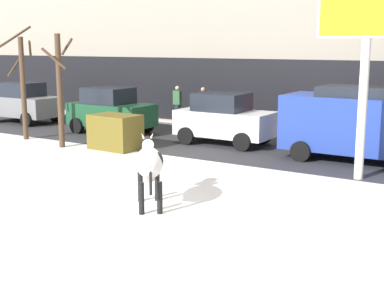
# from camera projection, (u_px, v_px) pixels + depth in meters

# --- Properties ---
(ground_plane) EXTENTS (120.00, 120.00, 0.00)m
(ground_plane) POSITION_uv_depth(u_px,v_px,m) (145.00, 202.00, 12.11)
(ground_plane) COLOR white
(road_strip) EXTENTS (60.00, 5.60, 0.01)m
(road_strip) POSITION_uv_depth(u_px,v_px,m) (275.00, 149.00, 18.25)
(road_strip) COLOR #333338
(road_strip) RESTS_ON ground
(cow_holstein) EXTENTS (1.52, 1.73, 1.54)m
(cow_holstein) POSITION_uv_depth(u_px,v_px,m) (150.00, 163.00, 11.64)
(cow_holstein) COLOR silver
(cow_holstein) RESTS_ON ground
(billboard) EXTENTS (2.53, 0.47, 5.56)m
(billboard) POSITION_uv_depth(u_px,v_px,m) (368.00, 15.00, 13.44)
(billboard) COLOR silver
(billboard) RESTS_ON ground
(car_grey_hatchback) EXTENTS (3.50, 1.93, 1.86)m
(car_grey_hatchback) POSITION_uv_depth(u_px,v_px,m) (23.00, 103.00, 24.54)
(car_grey_hatchback) COLOR slate
(car_grey_hatchback) RESTS_ON ground
(car_darkgreen_hatchback) EXTENTS (3.50, 1.93, 1.86)m
(car_darkgreen_hatchback) POSITION_uv_depth(u_px,v_px,m) (111.00, 111.00, 21.55)
(car_darkgreen_hatchback) COLOR #194C2D
(car_darkgreen_hatchback) RESTS_ON ground
(car_white_hatchback) EXTENTS (3.50, 1.93, 1.86)m
(car_white_hatchback) POSITION_uv_depth(u_px,v_px,m) (224.00, 119.00, 19.13)
(car_white_hatchback) COLOR white
(car_white_hatchback) RESTS_ON ground
(car_blue_van) EXTENTS (4.60, 2.13, 2.32)m
(car_blue_van) POSITION_uv_depth(u_px,v_px,m) (360.00, 122.00, 16.15)
(car_blue_van) COLOR #233D9E
(car_blue_van) RESTS_ON ground
(pedestrian_near_billboard) EXTENTS (0.36, 0.24, 1.73)m
(pedestrian_near_billboard) POSITION_uv_depth(u_px,v_px,m) (203.00, 106.00, 23.45)
(pedestrian_near_billboard) COLOR #282833
(pedestrian_near_billboard) RESTS_ON ground
(pedestrian_by_cars) EXTENTS (0.36, 0.24, 1.73)m
(pedestrian_by_cars) POSITION_uv_depth(u_px,v_px,m) (313.00, 114.00, 20.77)
(pedestrian_by_cars) COLOR #282833
(pedestrian_by_cars) RESTS_ON ground
(pedestrian_far_left) EXTENTS (0.36, 0.24, 1.73)m
(pedestrian_far_left) POSITION_uv_depth(u_px,v_px,m) (177.00, 104.00, 24.17)
(pedestrian_far_left) COLOR #282833
(pedestrian_far_left) RESTS_ON ground
(bare_tree_left_lot) EXTENTS (1.40, 1.31, 4.30)m
(bare_tree_left_lot) POSITION_uv_depth(u_px,v_px,m) (23.00, 83.00, 19.93)
(bare_tree_left_lot) COLOR #4C3828
(bare_tree_left_lot) RESTS_ON ground
(bare_tree_far_back) EXTENTS (0.86, 1.07, 3.96)m
(bare_tree_far_back) POSITION_uv_depth(u_px,v_px,m) (60.00, 88.00, 18.31)
(bare_tree_far_back) COLOR #4C3828
(bare_tree_far_back) RESTS_ON ground
(dumpster) EXTENTS (1.75, 1.18, 1.20)m
(dumpster) POSITION_uv_depth(u_px,v_px,m) (115.00, 132.00, 18.25)
(dumpster) COLOR brown
(dumpster) RESTS_ON ground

